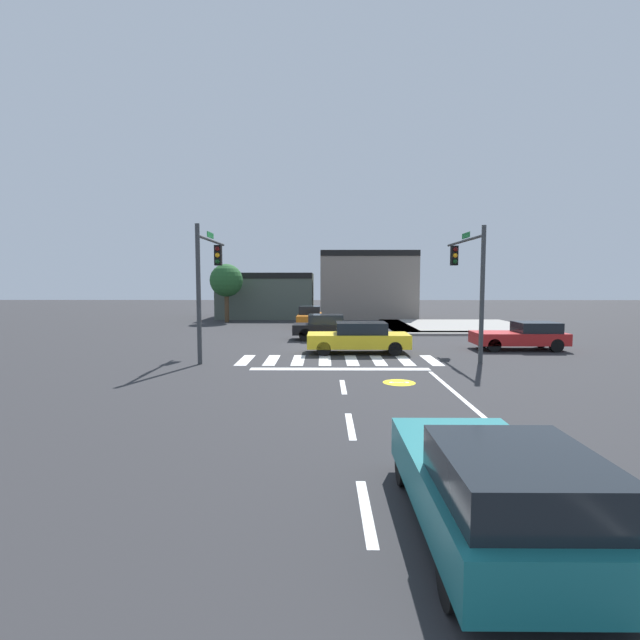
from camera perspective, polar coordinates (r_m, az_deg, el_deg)
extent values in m
plane|color=#2B2B2D|center=(24.26, 1.90, -3.13)|extent=(120.00, 120.00, 0.00)
cube|color=silver|center=(20.08, -9.06, -4.82)|extent=(0.50, 2.64, 0.01)
cube|color=silver|center=(19.93, -5.87, -4.86)|extent=(0.50, 2.64, 0.01)
cube|color=silver|center=(19.83, -2.65, -4.89)|extent=(0.50, 2.64, 0.01)
cube|color=silver|center=(19.80, 0.60, -4.90)|extent=(0.50, 2.64, 0.01)
cube|color=silver|center=(19.84, 3.85, -4.89)|extent=(0.50, 2.64, 0.01)
cube|color=silver|center=(19.94, 7.08, -4.87)|extent=(0.50, 2.64, 0.01)
cube|color=silver|center=(20.10, 10.26, -4.83)|extent=(0.50, 2.64, 0.01)
cube|color=silver|center=(20.32, 13.39, -4.78)|extent=(0.50, 2.64, 0.01)
cube|color=white|center=(17.85, 2.43, -5.96)|extent=(6.80, 0.50, 0.01)
cube|color=white|center=(14.91, 2.83, -8.10)|extent=(0.16, 2.00, 0.01)
cube|color=white|center=(11.05, 3.70, -12.69)|extent=(0.16, 2.00, 0.01)
cube|color=white|center=(7.34, 5.61, -22.04)|extent=(0.16, 2.00, 0.01)
cube|color=white|center=(9.52, 25.76, -16.06)|extent=(0.14, 18.00, 0.01)
cylinder|color=yellow|center=(15.71, 9.58, -7.50)|extent=(1.06, 1.06, 0.01)
cylinder|color=white|center=(15.67, 8.71, -7.50)|extent=(0.17, 0.17, 0.00)
cylinder|color=white|center=(15.75, 10.45, -7.47)|extent=(0.17, 0.17, 0.00)
cube|color=white|center=(15.71, 9.58, -7.49)|extent=(0.48, 0.04, 0.00)
cube|color=gray|center=(30.94, 18.56, -1.54)|extent=(10.00, 1.60, 0.15)
cube|color=gray|center=(34.61, 9.45, -0.72)|extent=(1.60, 10.00, 0.15)
cube|color=gray|center=(35.51, 16.16, -0.71)|extent=(10.00, 10.00, 0.15)
cube|color=#4C564C|center=(43.81, -6.37, 3.00)|extent=(8.38, 6.91, 4.06)
cube|color=black|center=(40.57, -6.94, 5.38)|extent=(8.38, 0.50, 0.50)
cube|color=gray|center=(42.98, 5.74, 4.25)|extent=(8.46, 5.53, 5.98)
cube|color=black|center=(40.49, 6.11, 8.10)|extent=(8.46, 0.50, 0.50)
cylinder|color=#383A3D|center=(19.95, 19.09, 2.90)|extent=(0.18, 0.18, 5.54)
cylinder|color=#383A3D|center=(22.54, 17.09, 9.16)|extent=(0.12, 5.29, 0.12)
cube|color=black|center=(23.99, 15.99, 7.53)|extent=(0.32, 0.32, 0.95)
sphere|color=#470A0A|center=(23.84, 16.12, 8.25)|extent=(0.22, 0.22, 0.22)
sphere|color=orange|center=(23.83, 16.10, 7.55)|extent=(0.22, 0.22, 0.22)
sphere|color=#0C3814|center=(23.81, 16.08, 6.84)|extent=(0.22, 0.22, 0.22)
cube|color=#197233|center=(22.31, 17.30, 9.77)|extent=(0.03, 1.10, 0.24)
cylinder|color=#383A3D|center=(19.22, -14.53, 3.00)|extent=(0.18, 0.18, 5.57)
cylinder|color=#383A3D|center=(21.58, -13.01, 9.36)|extent=(0.12, 4.74, 0.12)
cube|color=black|center=(22.73, -12.27, 7.68)|extent=(0.32, 0.32, 0.95)
sphere|color=#470A0A|center=(22.58, -12.37, 8.45)|extent=(0.22, 0.22, 0.22)
sphere|color=orange|center=(22.56, -12.36, 7.70)|extent=(0.22, 0.22, 0.22)
sphere|color=#0C3814|center=(22.55, -12.35, 6.95)|extent=(0.22, 0.22, 0.22)
cube|color=#197233|center=(21.37, -13.17, 10.00)|extent=(0.03, 1.10, 0.24)
cube|color=black|center=(26.74, 1.62, -1.09)|extent=(4.57, 1.77, 0.57)
cube|color=black|center=(26.69, 0.71, 0.09)|extent=(1.95, 1.56, 0.54)
cylinder|color=black|center=(27.61, 4.81, -1.45)|extent=(0.72, 0.22, 0.72)
cylinder|color=black|center=(26.08, 5.07, -1.81)|extent=(0.72, 0.22, 0.72)
cylinder|color=black|center=(27.55, -1.65, -1.44)|extent=(0.72, 0.22, 0.72)
cylinder|color=black|center=(26.01, -1.77, -1.81)|extent=(0.72, 0.22, 0.72)
cube|color=#196B70|center=(6.91, 19.71, -18.70)|extent=(1.91, 4.27, 0.63)
cube|color=black|center=(5.89, 22.99, -16.96)|extent=(1.68, 1.99, 0.52)
cylinder|color=black|center=(8.12, 10.19, -17.06)|extent=(0.22, 0.61, 0.61)
cylinder|color=black|center=(8.55, 21.91, -16.17)|extent=(0.22, 0.61, 0.61)
cylinder|color=black|center=(5.59, 15.87, -27.96)|extent=(0.22, 0.61, 0.61)
cylinder|color=black|center=(6.21, 32.74, -24.97)|extent=(0.22, 0.61, 0.61)
cube|color=orange|center=(34.06, -1.27, 0.20)|extent=(1.70, 4.65, 0.63)
cube|color=black|center=(34.16, -1.26, 1.22)|extent=(1.50, 2.16, 0.57)
cylinder|color=black|center=(32.49, -0.04, -0.51)|extent=(0.22, 0.72, 0.72)
cylinder|color=black|center=(32.54, -2.66, -0.50)|extent=(0.22, 0.72, 0.72)
cylinder|color=black|center=(35.64, 0.00, -0.04)|extent=(0.22, 0.72, 0.72)
cylinder|color=black|center=(35.68, -2.38, -0.04)|extent=(0.22, 0.72, 0.72)
cube|color=red|center=(24.69, 22.94, -2.03)|extent=(4.29, 1.83, 0.57)
cube|color=black|center=(24.98, 24.77, -0.79)|extent=(1.91, 1.61, 0.50)
cylinder|color=black|center=(23.45, 20.37, -2.92)|extent=(0.63, 0.22, 0.63)
cylinder|color=black|center=(24.96, 19.12, -2.44)|extent=(0.63, 0.22, 0.63)
cylinder|color=black|center=(24.60, 26.78, -2.79)|extent=(0.63, 0.22, 0.63)
cylinder|color=black|center=(26.04, 25.21, -2.34)|extent=(0.63, 0.22, 0.63)
cube|color=gold|center=(21.75, 4.64, -2.47)|extent=(4.66, 1.87, 0.62)
cube|color=black|center=(21.70, 5.02, -0.96)|extent=(2.28, 1.64, 0.53)
cylinder|color=black|center=(20.91, 0.46, -3.51)|extent=(0.64, 0.22, 0.64)
cylinder|color=black|center=(22.55, 0.46, -2.91)|extent=(0.64, 0.22, 0.64)
cylinder|color=black|center=(21.15, 9.09, -3.48)|extent=(0.64, 0.22, 0.64)
cylinder|color=black|center=(22.77, 8.46, -2.89)|extent=(0.64, 0.22, 0.64)
cylinder|color=#4C3823|center=(38.88, -11.26, 1.80)|extent=(0.36, 0.36, 2.80)
sphere|color=#235628|center=(38.84, -11.30, 4.75)|extent=(2.66, 2.66, 2.66)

